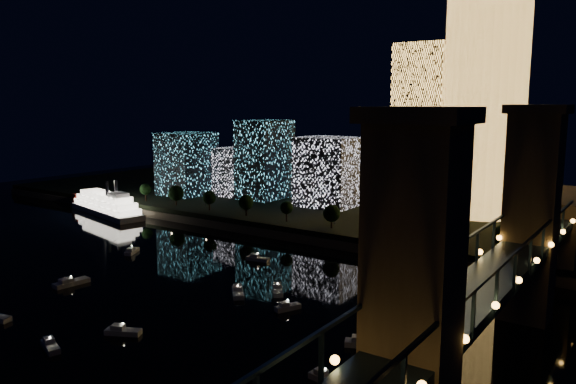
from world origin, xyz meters
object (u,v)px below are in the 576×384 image
(tower_cylindrical, at_px, (484,105))
(tower_rectangular, at_px, (424,127))
(riverboat, at_px, (104,204))
(truss_bridge, at_px, (466,312))

(tower_cylindrical, relative_size, tower_rectangular, 1.26)
(tower_cylindrical, height_order, tower_rectangular, tower_cylindrical)
(tower_cylindrical, xyz_separation_m, tower_rectangular, (-25.29, 1.14, -9.35))
(tower_rectangular, distance_m, riverboat, 147.63)
(truss_bridge, bearing_deg, riverboat, 159.46)
(truss_bridge, bearing_deg, tower_cylindrical, 105.26)
(tower_cylindrical, distance_m, riverboat, 171.06)
(tower_cylindrical, height_order, riverboat, tower_cylindrical)
(truss_bridge, xyz_separation_m, riverboat, (-187.34, 70.19, -12.01))
(tower_rectangular, bearing_deg, truss_bridge, -65.90)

